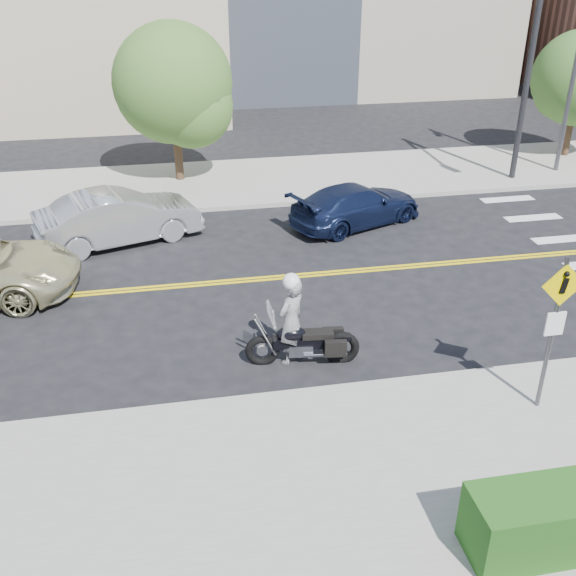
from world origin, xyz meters
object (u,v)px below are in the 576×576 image
Objects in this scene: motorcycle at (303,334)px; pedestrian_sign at (555,320)px; motorcyclist at (291,319)px; parked_car_blue at (356,205)px; parked_car_silver at (119,217)px.

pedestrian_sign is at bearing -24.45° from motorcycle.
motorcycle is (0.23, -0.09, -0.32)m from motorcyclist.
pedestrian_sign is 9.58m from parked_car_blue.
motorcyclist is 0.47× the size of parked_car_blue.
motorcyclist is 0.40m from motorcycle.
parked_car_blue is at bearing 94.77° from pedestrian_sign.
pedestrian_sign is 0.70× the size of parked_car_blue.
parked_car_silver reaches higher than parked_car_blue.
motorcyclist is at bearing 148.92° from pedestrian_sign.
pedestrian_sign reaches higher than parked_car_blue.
motorcyclist is 7.73m from parked_car_blue.
motorcyclist reaches higher than parked_car_blue.
parked_car_blue is at bearing -107.73° from parked_car_silver.
motorcyclist reaches higher than motorcycle.
motorcycle is 0.49× the size of parked_car_silver.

